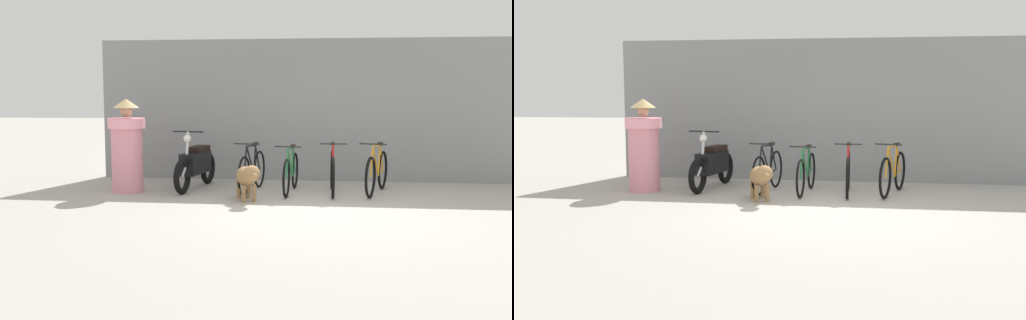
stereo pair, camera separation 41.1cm
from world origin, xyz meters
TOP-DOWN VIEW (x-y plane):
  - ground_plane at (0.00, 0.00)m, footprint 60.00×60.00m
  - shop_wall_back at (0.00, 3.16)m, footprint 8.75×0.20m
  - bicycle_0 at (-1.11, 1.62)m, footprint 0.46×1.65m
  - bicycle_1 at (-0.41, 1.54)m, footprint 0.46×1.70m
  - bicycle_2 at (0.32, 1.57)m, footprint 0.46×1.71m
  - bicycle_3 at (1.09, 1.67)m, footprint 0.60×1.67m
  - motorcycle at (-2.18, 1.80)m, footprint 0.58×1.87m
  - stray_dog at (-1.07, 0.66)m, footprint 0.56×1.02m
  - person_in_robes at (-3.32, 1.35)m, footprint 0.92×0.92m

SIDE VIEW (x-z plane):
  - ground_plane at x=0.00m, z-range 0.00..0.00m
  - bicycle_1 at x=-0.41m, z-range -0.07..0.79m
  - bicycle_0 at x=-1.11m, z-range -0.08..0.82m
  - bicycle_3 at x=1.09m, z-range -0.08..0.83m
  - bicycle_2 at x=0.32m, z-range -0.08..0.84m
  - stray_dog at x=-1.07m, z-range 0.09..0.72m
  - motorcycle at x=-2.18m, z-range -0.10..0.99m
  - person_in_robes at x=-3.32m, z-range -0.01..1.64m
  - shop_wall_back at x=0.00m, z-range 0.00..2.82m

